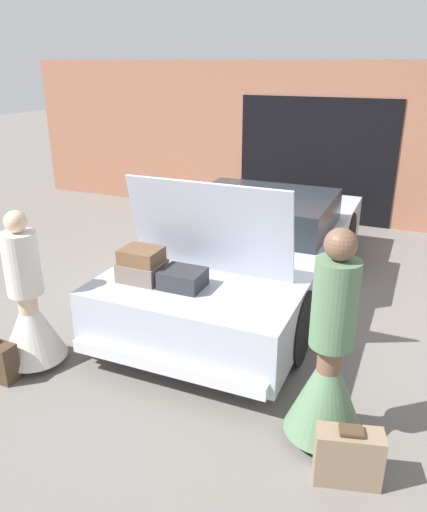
{
  "coord_description": "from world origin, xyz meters",
  "views": [
    {
      "loc": [
        1.87,
        -5.62,
        2.78
      ],
      "look_at": [
        0.0,
        -1.28,
        0.93
      ],
      "focal_mm": 35.0,
      "sensor_mm": 36.0,
      "label": 1
    }
  ],
  "objects": [
    {
      "name": "ground_plane",
      "position": [
        0.0,
        0.0,
        0.0
      ],
      "size": [
        40.0,
        40.0,
        0.0
      ],
      "primitive_type": "plane",
      "color": "slate"
    },
    {
      "name": "garage_wall_back",
      "position": [
        0.0,
        3.4,
        1.39
      ],
      "size": [
        12.0,
        0.14,
        2.8
      ],
      "color": "#9E664C",
      "rests_on": "ground_plane"
    },
    {
      "name": "car",
      "position": [
        -0.0,
        0.01,
        0.56
      ],
      "size": [
        2.03,
        4.76,
        1.74
      ],
      "color": "#B2B7C6",
      "rests_on": "ground_plane"
    },
    {
      "name": "person_left",
      "position": [
        -1.41,
        -2.45,
        0.55
      ],
      "size": [
        0.62,
        0.62,
        1.56
      ],
      "rotation": [
        0.0,
        0.0,
        -1.81
      ],
      "color": "beige",
      "rests_on": "ground_plane"
    },
    {
      "name": "person_right",
      "position": [
        1.41,
        -2.38,
        0.62
      ],
      "size": [
        0.62,
        0.62,
        1.74
      ],
      "rotation": [
        0.0,
        0.0,
        1.51
      ],
      "color": "brown",
      "rests_on": "ground_plane"
    },
    {
      "name": "suitcase_beside_right_person",
      "position": [
        1.65,
        -2.75,
        0.21
      ],
      "size": [
        0.5,
        0.31,
        0.45
      ],
      "color": "#8C7259",
      "rests_on": "ground_plane"
    }
  ]
}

